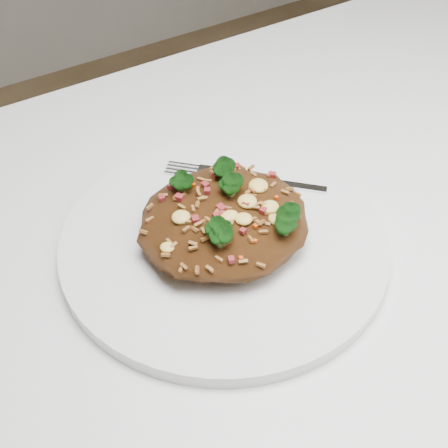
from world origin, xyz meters
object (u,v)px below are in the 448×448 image
at_px(plate, 224,241).
at_px(fried_rice, 225,214).
at_px(fork, 253,180).
at_px(dining_table, 318,322).

relative_size(plate, fried_rice, 1.93).
bearing_deg(fork, dining_table, -42.14).
bearing_deg(fried_rice, fork, 37.71).
bearing_deg(fried_rice, plate, 114.32).
xyz_separation_m(plate, fork, (0.07, 0.05, 0.01)).
relative_size(dining_table, plate, 4.05).
height_order(dining_table, fried_rice, fried_rice).
xyz_separation_m(fried_rice, fork, (0.07, 0.05, -0.03)).
distance_m(fried_rice, fork, 0.09).
bearing_deg(plate, dining_table, -42.41).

